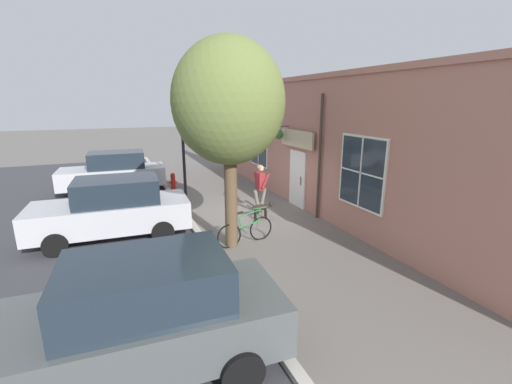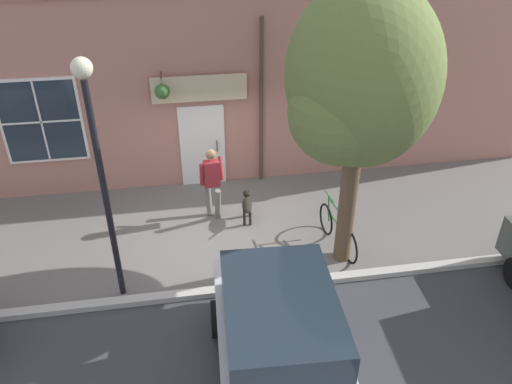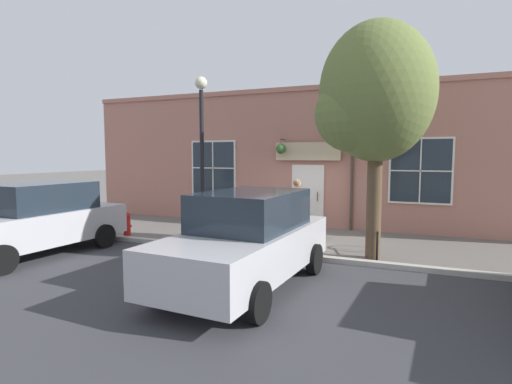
% 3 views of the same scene
% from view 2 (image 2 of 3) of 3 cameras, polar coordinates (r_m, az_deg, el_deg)
% --- Properties ---
extents(ground_plane, '(90.00, 90.00, 0.00)m').
position_cam_2_polar(ground_plane, '(11.10, -3.91, -4.39)').
color(ground_plane, '#66605B').
extents(storefront_facade, '(0.95, 18.00, 4.71)m').
position_cam_2_polar(storefront_facade, '(12.07, -5.56, 11.31)').
color(storefront_facade, '#B27566').
rests_on(storefront_facade, ground_plane).
extents(pedestrian_walking, '(0.61, 0.55, 1.72)m').
position_cam_2_polar(pedestrian_walking, '(11.03, -5.07, 1.71)').
color(pedestrian_walking, '#6B665B').
rests_on(pedestrian_walking, ground_plane).
extents(dog_on_leash, '(1.00, 0.29, 0.60)m').
position_cam_2_polar(dog_on_leash, '(11.22, -1.04, -1.41)').
color(dog_on_leash, black).
rests_on(dog_on_leash, ground_plane).
extents(street_tree_by_curb, '(2.85, 2.60, 5.41)m').
position_cam_2_polar(street_tree_by_curb, '(8.60, 11.56, 12.05)').
color(street_tree_by_curb, brown).
rests_on(street_tree_by_curb, ground_plane).
extents(leaning_bicycle, '(1.73, 0.30, 0.99)m').
position_cam_2_polar(leaning_bicycle, '(10.56, 9.31, -4.36)').
color(leaning_bicycle, black).
rests_on(leaning_bicycle, ground_plane).
extents(parked_car_mid_block, '(4.39, 2.11, 1.75)m').
position_cam_2_polar(parked_car_mid_block, '(7.42, 2.88, -17.66)').
color(parked_car_mid_block, '#B7B7BC').
rests_on(parked_car_mid_block, ground_plane).
extents(street_lamp, '(0.32, 0.32, 4.45)m').
position_cam_2_polar(street_lamp, '(8.23, -17.69, 4.36)').
color(street_lamp, black).
rests_on(street_lamp, ground_plane).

